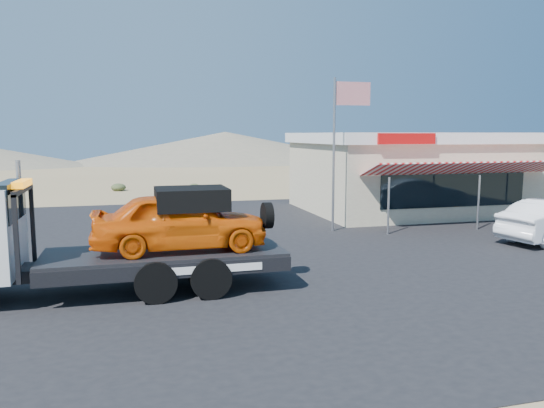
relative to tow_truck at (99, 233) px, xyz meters
name	(u,v)px	position (x,y,z in m)	size (l,w,h in m)	color
ground	(240,266)	(3.83, 1.88, -1.50)	(120.00, 120.00, 0.00)	#8B754F
asphalt_lot	(278,242)	(5.83, 4.88, -1.49)	(32.00, 24.00, 0.02)	black
tow_truck	(99,233)	(0.00, 0.00, 0.00)	(8.34, 2.47, 2.79)	black
jerky_store	(408,171)	(14.33, 10.86, 0.49)	(10.40, 9.97, 3.90)	#BCAB8E
flagpole	(340,136)	(8.77, 6.38, 2.26)	(1.55, 0.10, 6.00)	#99999E
distant_hills	(72,150)	(-5.94, 57.02, 0.39)	(126.00, 48.00, 4.20)	#726B59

